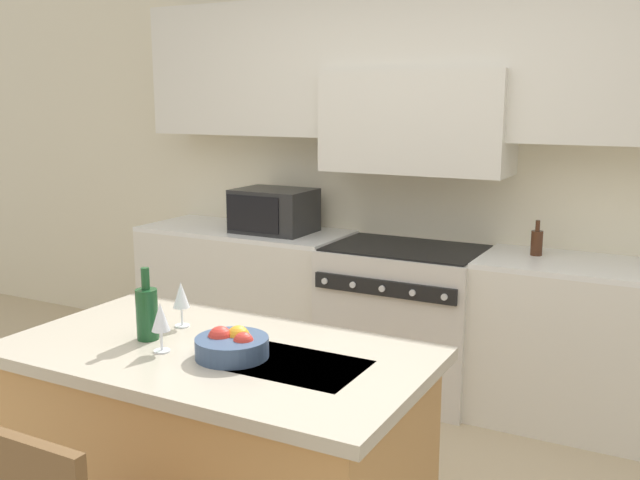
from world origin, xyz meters
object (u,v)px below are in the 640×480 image
Objects in this scene: wine_bottle at (147,312)px; fruit_bowl at (232,345)px; oil_bottle_on_counter at (537,242)px; range_stove at (404,320)px; wine_glass_far at (181,296)px; wine_glass_near at (161,319)px; microwave at (274,211)px.

wine_bottle is 1.07× the size of fruit_bowl.
oil_bottle_on_counter reaches higher than fruit_bowl.
range_stove is 1.93m from wine_glass_far.
range_stove is 2.16m from wine_glass_near.
fruit_bowl reaches higher than range_stove.
fruit_bowl is at bearing -106.19° from oil_bottle_on_counter.
range_stove is 1.87× the size of microwave.
oil_bottle_on_counter is at bearing 2.63° from microwave.
microwave is (-0.94, 0.02, 0.61)m from range_stove.
microwave is at bearing 108.90° from wine_bottle.
wine_glass_far reaches higher than range_stove.
wine_bottle reaches higher than wine_glass_near.
microwave is at bearing 111.04° from wine_glass_far.
microwave reaches higher than wine_bottle.
oil_bottle_on_counter is at bearing 64.64° from wine_bottle.
wine_glass_far is at bearing -117.00° from oil_bottle_on_counter.
fruit_bowl is (0.25, 0.08, -0.08)m from wine_glass_near.
microwave is 1.95× the size of fruit_bowl.
range_stove is at bearing 93.87° from fruit_bowl.
wine_glass_near reaches higher than fruit_bowl.
wine_bottle reaches higher than range_stove.
oil_bottle_on_counter is (0.75, 0.10, 0.54)m from range_stove.
wine_glass_near is 0.29m from wine_glass_far.
range_stove is 5.18× the size of wine_glass_far.
range_stove is at bearing -172.66° from oil_bottle_on_counter.
wine_glass_near is 1.00× the size of wine_glass_far.
wine_bottle is at bearing -71.10° from microwave.
wine_bottle is 0.39m from fruit_bowl.
oil_bottle_on_counter is at bearing 7.34° from range_stove.
microwave is 2.50× the size of oil_bottle_on_counter.
wine_glass_far is at bearing 153.43° from fruit_bowl.
range_stove is 4.67× the size of oil_bottle_on_counter.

